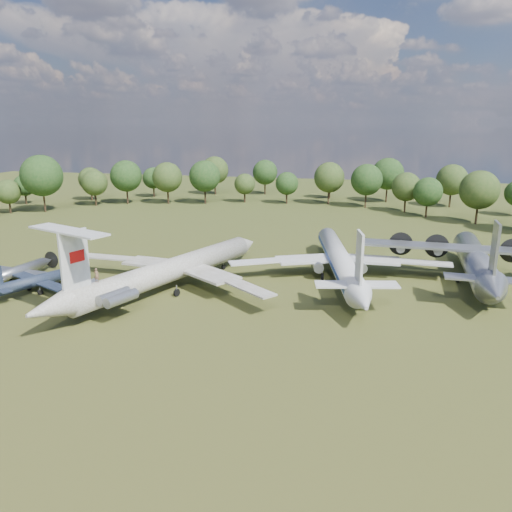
% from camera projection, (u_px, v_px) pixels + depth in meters
% --- Properties ---
extents(ground, '(300.00, 300.00, 0.00)m').
position_uv_depth(ground, '(187.00, 284.00, 75.51)').
color(ground, '#254115').
rests_on(ground, ground).
extents(il62_airliner, '(50.67, 57.02, 4.63)m').
position_uv_depth(il62_airliner, '(171.00, 274.00, 72.58)').
color(il62_airliner, silver).
rests_on(il62_airliner, ground).
extents(tu104_jet, '(43.33, 52.19, 4.60)m').
position_uv_depth(tu104_jet, '(339.00, 264.00, 77.86)').
color(tu104_jet, '#BDBDBD').
rests_on(tu104_jet, ground).
extents(an12_transport, '(36.26, 40.13, 5.08)m').
position_uv_depth(an12_transport, '(476.00, 266.00, 76.20)').
color(an12_transport, '#A4A7AC').
rests_on(an12_transport, ground).
extents(small_prop_west, '(18.49, 20.71, 2.50)m').
position_uv_depth(small_prop_west, '(36.00, 284.00, 71.78)').
color(small_prop_west, '#151D30').
rests_on(small_prop_west, ground).
extents(small_prop_northwest, '(13.92, 17.59, 2.36)m').
position_uv_depth(small_prop_northwest, '(18.00, 273.00, 76.88)').
color(small_prop_northwest, '#ABADB3').
rests_on(small_prop_northwest, ground).
extents(person_on_il62, '(0.67, 0.45, 1.81)m').
position_uv_depth(person_on_il62, '(97.00, 275.00, 61.35)').
color(person_on_il62, brown).
rests_on(person_on_il62, il62_airliner).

